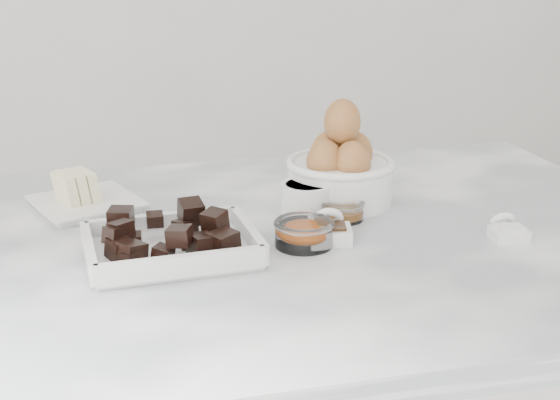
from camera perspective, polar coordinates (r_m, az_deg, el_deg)
The scene contains 9 objects.
marble_slab at distance 1.12m, azimuth -0.61°, elevation -3.46°, with size 1.20×0.80×0.04m, color white.
chocolate_dish at distance 1.04m, azimuth -7.98°, elevation -2.93°, with size 0.23×0.18×0.06m.
butter_plate at distance 1.25m, azimuth -14.16°, elevation 0.28°, with size 0.19×0.19×0.06m.
sugar_ramekin at distance 1.19m, azimuth 1.96°, elevation 0.19°, with size 0.08×0.08×0.05m.
egg_bowl at distance 1.24m, azimuth 4.43°, elevation 2.27°, with size 0.17×0.17×0.17m.
honey_bowl at distance 1.17m, azimuth 4.59°, elevation -0.73°, with size 0.07×0.07×0.03m.
zest_bowl at distance 1.07m, azimuth 1.76°, elevation -2.36°, with size 0.08×0.08×0.04m.
vanilla_spoon at distance 1.09m, azimuth 3.63°, elevation -2.19°, with size 0.07×0.08×0.05m.
salt_spoon at distance 1.14m, azimuth 16.29°, elevation -2.15°, with size 0.05×0.06×0.04m.
Camera 1 is at (-0.25, -1.01, 1.34)m, focal length 50.00 mm.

